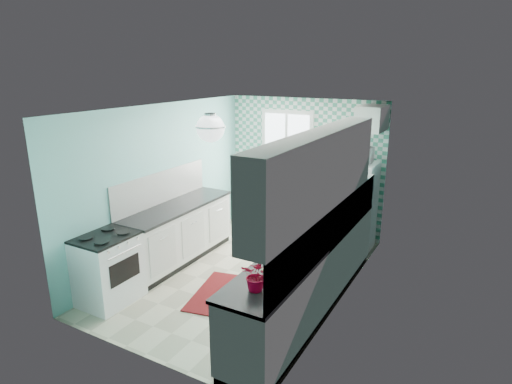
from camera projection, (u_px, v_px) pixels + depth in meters
The scene contains 26 objects.
floor at pixel (245, 275), 6.51m from camera, with size 3.00×4.40×0.02m, color beige.
ceiling at pixel (244, 107), 5.80m from camera, with size 3.00×4.40×0.02m, color white.
wall_back at pixel (304, 166), 8.01m from camera, with size 3.00×0.02×2.50m, color #79C7C3.
wall_front at pixel (133, 252), 4.30m from camera, with size 3.00×0.02×2.50m, color #79C7C3.
wall_left at pixel (164, 183), 6.86m from camera, with size 0.02×4.40×2.50m, color #79C7C3.
wall_right at pixel (346, 212), 5.45m from camera, with size 0.02×4.40×2.50m, color #79C7C3.
accent_wall at pixel (304, 166), 7.99m from camera, with size 3.00×0.01×2.50m, color teal.
window at pixel (287, 149), 8.04m from camera, with size 1.04×0.05×1.44m.
backsplash_right at pixel (334, 226), 5.14m from camera, with size 0.02×3.60×0.51m, color white.
backsplash_left at pixel (162, 187), 6.80m from camera, with size 0.02×2.15×0.51m, color white.
upper_cabinets_right at pixel (319, 171), 4.84m from camera, with size 0.33×3.20×0.90m, color silver.
upper_cabinet_fridge at pixel (373, 118), 6.80m from camera, with size 0.40×0.74×0.40m, color silver.
ceiling_light at pixel (210, 128), 5.18m from camera, with size 0.34×0.34×0.35m.
base_cabinets_right at pixel (310, 276), 5.48m from camera, with size 0.60×3.60×0.90m, color white.
countertop_right at pixel (310, 242), 5.36m from camera, with size 0.63×3.60×0.04m, color black.
base_cabinets_left at pixel (178, 234), 6.87m from camera, with size 0.60×2.15×0.90m, color white.
countertop_left at pixel (178, 206), 6.73m from camera, with size 0.63×2.15×0.04m, color black.
fridge at pixel (354, 206), 7.27m from camera, with size 0.66×0.66×1.52m.
stove at pixel (108, 268), 5.65m from camera, with size 0.61×0.76×0.92m.
sink at pixel (334, 221), 6.07m from camera, with size 0.48×0.41×0.53m.
rug at pixel (225, 294), 5.92m from camera, with size 0.80×1.14×0.02m, color maroon.
dish_towel at pixel (312, 246), 6.35m from camera, with size 0.02×0.26×0.38m, color #5BABA4.
fruit_bowl at pixel (273, 273), 4.46m from camera, with size 0.25×0.25×0.06m, color silver.
potted_plant at pixel (257, 276), 4.12m from camera, with size 0.29×0.25×0.32m, color #A01A0B.
soap_bottle at pixel (347, 206), 6.40m from camera, with size 0.08×0.08×0.18m, color #8EAEB7.
microwave at pixel (358, 155), 7.02m from camera, with size 0.47×0.32×0.26m, color white.
Camera 1 is at (3.00, -5.07, 3.04)m, focal length 30.00 mm.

